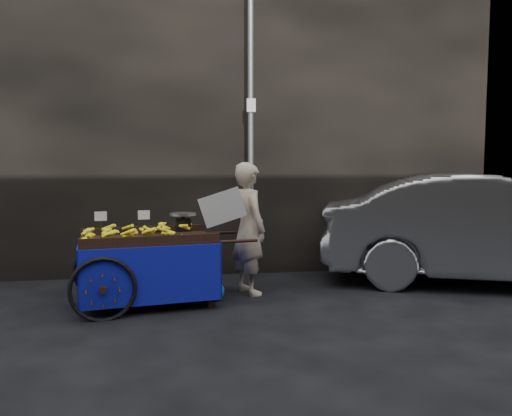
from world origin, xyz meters
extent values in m
plane|color=black|center=(0.00, 0.00, 0.00)|extent=(80.00, 80.00, 0.00)
cube|color=black|center=(-1.00, 2.60, 2.50)|extent=(11.00, 2.00, 5.00)
cylinder|color=slate|center=(0.30, 1.30, 2.00)|extent=(0.08, 0.08, 4.00)
cube|color=white|center=(0.30, 1.25, 2.40)|extent=(0.12, 0.02, 0.18)
cube|color=black|center=(-1.04, 0.20, 0.73)|extent=(1.60, 1.14, 0.06)
cube|color=black|center=(-1.11, 0.62, 0.80)|extent=(1.46, 0.27, 0.09)
cube|color=black|center=(-0.97, -0.23, 0.80)|extent=(1.46, 0.27, 0.09)
cube|color=black|center=(-0.35, -0.06, 0.37)|extent=(0.05, 0.05, 0.73)
cube|color=black|center=(-0.47, 0.66, 0.37)|extent=(0.05, 0.05, 0.73)
cylinder|color=black|center=(-0.03, -0.01, 0.73)|extent=(0.46, 0.11, 0.04)
cylinder|color=black|center=(-0.15, 0.71, 0.73)|extent=(0.46, 0.11, 0.04)
torus|color=black|center=(-1.46, -0.37, 0.32)|extent=(0.69, 0.15, 0.69)
torus|color=black|center=(-1.62, 0.61, 0.32)|extent=(0.69, 0.15, 0.69)
cylinder|color=black|center=(-1.54, 0.12, 0.32)|extent=(0.21, 1.02, 0.05)
cube|color=navy|center=(-0.97, -0.27, 0.42)|extent=(1.49, 0.26, 0.62)
cube|color=navy|center=(-1.12, 0.66, 0.42)|extent=(1.49, 0.26, 0.62)
cube|color=navy|center=(-1.78, 0.08, 0.42)|extent=(0.17, 0.95, 0.62)
cube|color=navy|center=(-0.31, 0.31, 0.42)|extent=(0.17, 0.95, 0.62)
cube|color=black|center=(-0.64, 0.31, 0.89)|extent=(0.18, 0.15, 0.15)
cylinder|color=silver|center=(-0.64, 0.31, 1.02)|extent=(0.36, 0.36, 0.03)
cube|color=white|center=(-1.53, 0.02, 1.04)|extent=(0.13, 0.03, 0.10)
cube|color=white|center=(-1.07, 0.09, 1.04)|extent=(0.13, 0.03, 0.10)
imported|color=tan|center=(0.16, 0.49, 0.81)|extent=(0.59, 0.70, 1.62)
cube|color=#B8B8B1|center=(-0.18, 0.30, 1.09)|extent=(0.59, 0.06, 0.50)
ellipsoid|color=#185AB5|center=(-0.29, 0.21, 0.11)|extent=(0.25, 0.20, 0.22)
imported|color=#ABAEB2|center=(3.43, 0.51, 0.73)|extent=(4.71, 2.96, 1.47)
camera|label=1|loc=(-0.66, -5.55, 1.60)|focal=35.00mm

